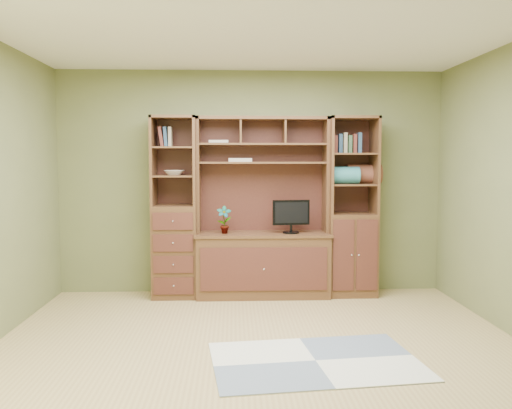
{
  "coord_description": "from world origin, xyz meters",
  "views": [
    {
      "loc": [
        -0.21,
        -4.39,
        1.56
      ],
      "look_at": [
        0.02,
        1.2,
        1.1
      ],
      "focal_mm": 38.0,
      "sensor_mm": 36.0,
      "label": 1
    }
  ],
  "objects_px": {
    "center_hutch": "(263,207)",
    "left_tower": "(175,207)",
    "right_tower": "(351,207)",
    "monitor": "(291,210)"
  },
  "relations": [
    {
      "from": "monitor",
      "to": "right_tower",
      "type": "bearing_deg",
      "value": -1.36
    },
    {
      "from": "left_tower",
      "to": "right_tower",
      "type": "relative_size",
      "value": 1.0
    },
    {
      "from": "center_hutch",
      "to": "left_tower",
      "type": "distance_m",
      "value": 1.0
    },
    {
      "from": "left_tower",
      "to": "monitor",
      "type": "xyz_separation_m",
      "value": [
        1.32,
        -0.07,
        -0.03
      ]
    },
    {
      "from": "left_tower",
      "to": "right_tower",
      "type": "bearing_deg",
      "value": 0.0
    },
    {
      "from": "right_tower",
      "to": "center_hutch",
      "type": "bearing_deg",
      "value": -177.77
    },
    {
      "from": "left_tower",
      "to": "right_tower",
      "type": "xyz_separation_m",
      "value": [
        2.02,
        0.0,
        0.0
      ]
    },
    {
      "from": "center_hutch",
      "to": "right_tower",
      "type": "height_order",
      "value": "same"
    },
    {
      "from": "center_hutch",
      "to": "left_tower",
      "type": "bearing_deg",
      "value": 177.71
    },
    {
      "from": "center_hutch",
      "to": "left_tower",
      "type": "xyz_separation_m",
      "value": [
        -1.0,
        0.04,
        0.0
      ]
    }
  ]
}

